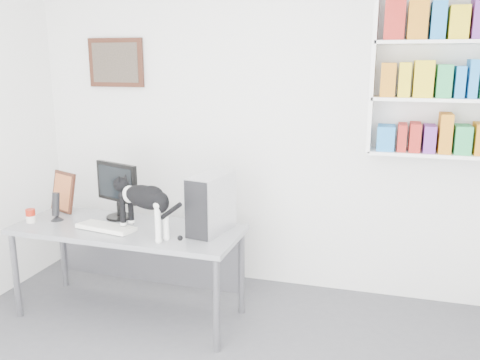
% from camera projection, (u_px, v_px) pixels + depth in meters
% --- Properties ---
extents(room, '(4.01, 4.01, 2.70)m').
position_uv_depth(room, '(156.00, 186.00, 2.39)').
color(room, '#505055').
rests_on(room, ground).
extents(bookshelf, '(1.03, 0.28, 1.24)m').
position_uv_depth(bookshelf, '(445.00, 71.00, 3.62)').
color(bookshelf, white).
rests_on(bookshelf, room).
extents(wall_art, '(0.52, 0.04, 0.42)m').
position_uv_depth(wall_art, '(116.00, 63.00, 4.46)').
color(wall_art, '#482517').
rests_on(wall_art, room).
extents(desk, '(1.72, 0.70, 0.71)m').
position_uv_depth(desk, '(130.00, 271.00, 3.86)').
color(desk, gray).
rests_on(desk, room).
extents(monitor, '(0.47, 0.33, 0.45)m').
position_uv_depth(monitor, '(118.00, 190.00, 3.95)').
color(monitor, black).
rests_on(monitor, desk).
extents(keyboard, '(0.46, 0.24, 0.03)m').
position_uv_depth(keyboard, '(106.00, 227.00, 3.73)').
color(keyboard, white).
rests_on(keyboard, desk).
extents(pc_tower, '(0.26, 0.45, 0.42)m').
position_uv_depth(pc_tower, '(211.00, 203.00, 3.64)').
color(pc_tower, silver).
rests_on(pc_tower, desk).
extents(speaker, '(0.11, 0.11, 0.23)m').
position_uv_depth(speaker, '(56.00, 206.00, 3.91)').
color(speaker, black).
rests_on(speaker, desk).
extents(leaning_print, '(0.29, 0.21, 0.34)m').
position_uv_depth(leaning_print, '(63.00, 191.00, 4.14)').
color(leaning_print, '#482517').
rests_on(leaning_print, desk).
extents(soup_can, '(0.09, 0.09, 0.10)m').
position_uv_depth(soup_can, '(31.00, 216.00, 3.88)').
color(soup_can, '#A91E0E').
rests_on(soup_can, desk).
extents(cat, '(0.64, 0.40, 0.38)m').
position_uv_depth(cat, '(145.00, 210.00, 3.56)').
color(cat, black).
rests_on(cat, desk).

